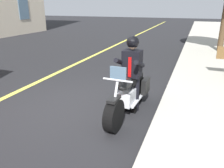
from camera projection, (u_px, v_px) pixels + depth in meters
The scene contains 4 objects.
ground_plane at pixel (71, 108), 5.40m from camera, with size 80.00×80.00×0.00m, color black.
lane_center_stripe at pixel (6, 97), 6.07m from camera, with size 60.00×0.16×0.01m, color #E5DB4C.
motorcycle_main at pixel (129, 95), 5.03m from camera, with size 2.22×0.65×1.26m.
rider_main at pixel (132, 68), 5.00m from camera, with size 0.64×0.56×1.74m.
Camera 1 is at (4.23, 2.66, 2.37)m, focal length 35.93 mm.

